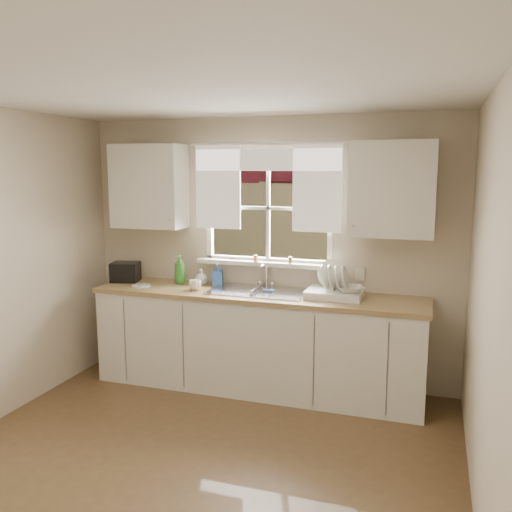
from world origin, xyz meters
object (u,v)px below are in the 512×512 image
(dish_rack, at_px, (335,289))
(black_appliance, at_px, (125,272))
(soap_bottle_a, at_px, (180,269))
(cup, at_px, (195,285))

(dish_rack, distance_m, black_appliance, 2.10)
(dish_rack, xyz_separation_m, soap_bottle_a, (-1.54, 0.09, 0.07))
(cup, bearing_deg, dish_rack, -2.00)
(dish_rack, xyz_separation_m, black_appliance, (-2.10, 0.01, 0.03))
(dish_rack, distance_m, soap_bottle_a, 1.54)
(cup, bearing_deg, soap_bottle_a, 132.45)
(cup, distance_m, black_appliance, 0.84)
(black_appliance, bearing_deg, soap_bottle_a, -7.01)
(soap_bottle_a, height_order, black_appliance, soap_bottle_a)
(black_appliance, bearing_deg, dish_rack, -14.86)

